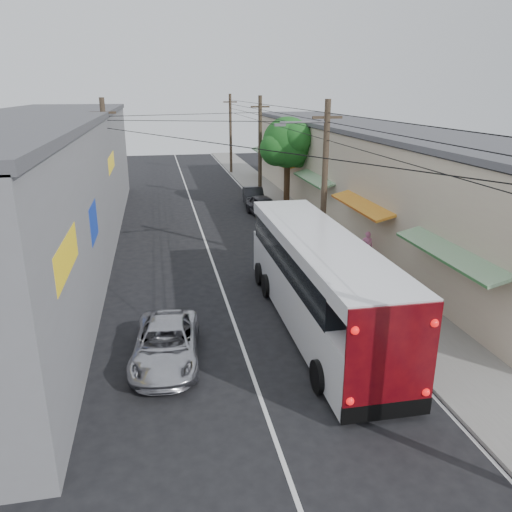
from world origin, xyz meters
The scene contains 13 objects.
ground centered at (0.00, 0.00, 0.00)m, with size 120.00×120.00×0.00m, color black.
sidewalk centered at (6.50, 20.00, 0.06)m, with size 3.00×80.00×0.12m, color slate.
building_right centered at (10.99, 22.00, 3.15)m, with size 7.09×40.00×6.25m.
building_left centered at (-8.50, 18.00, 3.65)m, with size 7.20×36.00×7.25m.
utility_poles centered at (3.13, 20.33, 4.13)m, with size 11.80×45.28×8.00m.
street_tree centered at (6.87, 26.02, 4.67)m, with size 4.40×4.00×6.60m.
coach_bus centered at (3.00, 7.00, 1.81)m, with size 2.83×12.12×3.49m.
jeepney centered at (-2.56, 5.31, 0.63)m, with size 2.08×4.51×1.25m, color #BABAC2.
parked_suv centered at (4.60, 13.00, 0.77)m, with size 2.15×5.29×1.54m, color #94949B.
parked_car_mid centered at (4.60, 23.83, 0.71)m, with size 1.67×4.14×1.41m, color #2A292F.
parked_car_far centered at (4.60, 27.50, 0.66)m, with size 1.40×4.01×1.32m, color black.
pedestrian_near centered at (7.60, 13.06, 0.91)m, with size 0.58×0.38×1.58m, color pink.
pedestrian_far centered at (5.41, 15.18, 0.99)m, with size 0.84×0.66×1.74m, color #9CABE3.
Camera 1 is at (-2.52, -9.26, 8.39)m, focal length 35.00 mm.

